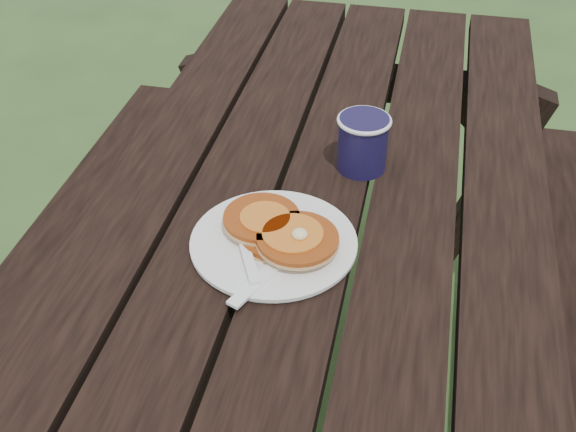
% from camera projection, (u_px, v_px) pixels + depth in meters
% --- Properties ---
extents(picnic_table, '(1.36, 1.80, 0.75)m').
position_uv_depth(picnic_table, '(309.00, 378.00, 1.39)').
color(picnic_table, black).
rests_on(picnic_table, ground).
extents(plate, '(0.30, 0.30, 0.01)m').
position_uv_depth(plate, '(274.00, 243.00, 1.10)').
color(plate, white).
rests_on(plate, picnic_table).
extents(pancake_stack, '(0.19, 0.16, 0.04)m').
position_uv_depth(pancake_stack, '(280.00, 231.00, 1.09)').
color(pancake_stack, '#A04212').
rests_on(pancake_stack, plate).
extents(knife, '(0.09, 0.17, 0.00)m').
position_uv_depth(knife, '(271.00, 270.00, 1.05)').
color(knife, white).
rests_on(knife, plate).
extents(fork, '(0.10, 0.16, 0.01)m').
position_uv_depth(fork, '(248.00, 258.00, 1.06)').
color(fork, white).
rests_on(fork, plate).
extents(coffee_cup, '(0.09, 0.09, 0.10)m').
position_uv_depth(coffee_cup, '(363.00, 140.00, 1.24)').
color(coffee_cup, '#161137').
rests_on(coffee_cup, picnic_table).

